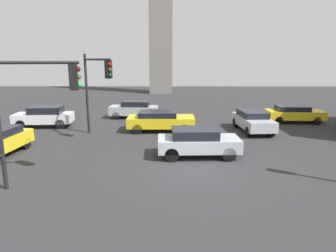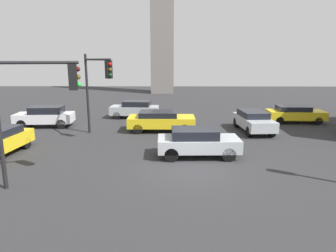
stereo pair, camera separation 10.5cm
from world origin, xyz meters
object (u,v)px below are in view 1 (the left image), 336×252
(traffic_light_1, at_px, (97,79))
(car_5, at_px, (44,116))
(car_0, at_px, (160,120))
(car_4, at_px, (198,142))
(car_6, at_px, (134,109))
(traffic_light_0, at_px, (37,95))
(car_1, at_px, (253,120))
(car_7, at_px, (294,113))

(traffic_light_1, height_order, car_5, traffic_light_1)
(car_0, relative_size, car_4, 1.10)
(car_0, height_order, car_6, car_6)
(traffic_light_0, bearing_deg, car_0, 42.85)
(car_5, bearing_deg, car_1, 170.76)
(car_5, bearing_deg, car_4, 142.72)
(car_4, xyz_separation_m, car_5, (-10.54, 6.78, 0.02))
(car_4, height_order, car_5, car_5)
(car_5, xyz_separation_m, car_6, (6.14, 3.51, -0.03))
(traffic_light_0, relative_size, car_7, 1.18)
(car_1, height_order, car_7, car_1)
(car_5, distance_m, car_7, 18.95)
(traffic_light_0, xyz_separation_m, car_7, (14.68, 12.08, -2.83))
(car_1, height_order, car_6, car_6)
(car_7, bearing_deg, car_6, 174.68)
(traffic_light_1, bearing_deg, car_7, 71.32)
(traffic_light_0, distance_m, car_7, 19.22)
(car_5, bearing_deg, traffic_light_1, 142.53)
(car_1, xyz_separation_m, car_5, (-14.81, 1.22, 0.04))
(car_0, xyz_separation_m, car_4, (2.06, -5.60, 0.02))
(traffic_light_1, height_order, car_7, traffic_light_1)
(traffic_light_0, xyz_separation_m, car_5, (-4.18, 10.26, -2.74))
(car_7, bearing_deg, traffic_light_1, -158.82)
(car_0, bearing_deg, car_1, -0.75)
(traffic_light_1, xyz_separation_m, car_1, (10.12, 1.82, -2.89))
(car_0, xyz_separation_m, car_1, (6.33, -0.04, 0.01))
(traffic_light_0, height_order, car_6, traffic_light_0)
(car_1, xyz_separation_m, car_6, (-8.67, 4.73, 0.00))
(traffic_light_1, xyz_separation_m, car_0, (3.79, 1.86, -2.90))
(traffic_light_1, xyz_separation_m, car_7, (14.17, 4.86, -2.94))
(car_0, distance_m, car_6, 5.24)
(car_1, bearing_deg, car_7, 122.27)
(car_1, xyz_separation_m, car_4, (-4.27, -5.56, 0.01))
(car_5, bearing_deg, traffic_light_0, 107.64)
(car_5, relative_size, car_6, 1.02)
(car_0, height_order, car_4, car_4)
(car_6, relative_size, car_7, 0.94)
(traffic_light_0, bearing_deg, car_4, 6.87)
(car_1, distance_m, car_4, 7.01)
(car_0, relative_size, car_1, 1.04)
(car_5, bearing_deg, car_7, -179.02)
(traffic_light_0, relative_size, car_6, 1.25)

